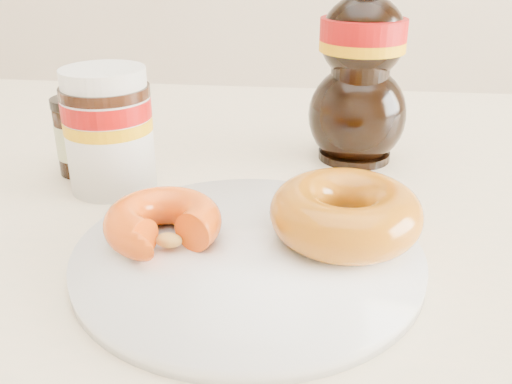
# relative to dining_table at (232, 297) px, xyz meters

# --- Properties ---
(dining_table) EXTENTS (1.40, 0.90, 0.75)m
(dining_table) POSITION_rel_dining_table_xyz_m (0.00, 0.00, 0.00)
(dining_table) COLOR beige
(dining_table) RESTS_ON ground
(plate) EXTENTS (0.26, 0.26, 0.01)m
(plate) POSITION_rel_dining_table_xyz_m (0.03, -0.07, 0.09)
(plate) COLOR white
(plate) RESTS_ON dining_table
(donut_bitten) EXTENTS (0.12, 0.12, 0.03)m
(donut_bitten) POSITION_rel_dining_table_xyz_m (-0.04, -0.07, 0.11)
(donut_bitten) COLOR #CE500B
(donut_bitten) RESTS_ON plate
(donut_whole) EXTENTS (0.14, 0.14, 0.04)m
(donut_whole) POSITION_rel_dining_table_xyz_m (0.10, -0.05, 0.12)
(donut_whole) COLOR #9C5D0A
(donut_whole) RESTS_ON plate
(nutella_jar) EXTENTS (0.08, 0.08, 0.11)m
(nutella_jar) POSITION_rel_dining_table_xyz_m (-0.12, 0.05, 0.14)
(nutella_jar) COLOR white
(nutella_jar) RESTS_ON dining_table
(syrup_bottle) EXTENTS (0.10, 0.09, 0.20)m
(syrup_bottle) POSITION_rel_dining_table_xyz_m (0.11, 0.15, 0.18)
(syrup_bottle) COLOR black
(syrup_bottle) RESTS_ON dining_table
(dark_jar) EXTENTS (0.05, 0.05, 0.08)m
(dark_jar) POSITION_rel_dining_table_xyz_m (-0.16, 0.08, 0.12)
(dark_jar) COLOR black
(dark_jar) RESTS_ON dining_table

